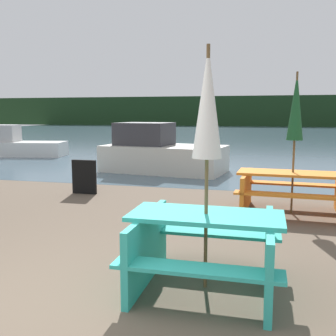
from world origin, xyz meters
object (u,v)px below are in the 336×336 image
(umbrella_darkgreen, at_px, (296,107))
(umbrella_white, at_px, (208,104))
(signboard, at_px, (84,177))
(boat, at_px, (160,153))
(picnic_table_teal, at_px, (206,244))
(picnic_table_orange, at_px, (292,188))
(boat_second, at_px, (9,145))

(umbrella_darkgreen, bearing_deg, umbrella_white, -107.14)
(signboard, bearing_deg, umbrella_white, -50.60)
(umbrella_white, xyz_separation_m, boat, (-2.56, 7.65, -1.30))
(picnic_table_teal, distance_m, signboard, 5.21)
(umbrella_white, distance_m, signboard, 5.42)
(picnic_table_orange, distance_m, signboard, 4.39)
(picnic_table_teal, xyz_separation_m, signboard, (-3.31, 4.03, -0.08))
(picnic_table_orange, bearing_deg, boat_second, 147.16)
(umbrella_white, bearing_deg, picnic_table_teal, 0.00)
(boat_second, bearing_deg, picnic_table_teal, -56.95)
(umbrella_darkgreen, xyz_separation_m, signboard, (-4.34, 0.66, -1.49))
(umbrella_white, bearing_deg, boat_second, 133.41)
(picnic_table_orange, relative_size, signboard, 2.62)
(picnic_table_orange, relative_size, boat_second, 0.45)
(boat, xyz_separation_m, signboard, (-0.75, -3.62, -0.18))
(boat, distance_m, signboard, 3.70)
(picnic_table_teal, height_order, boat, boat)
(umbrella_darkgreen, xyz_separation_m, boat, (-3.60, 4.28, -1.31))
(picnic_table_orange, height_order, umbrella_white, umbrella_white)
(boat, bearing_deg, umbrella_darkgreen, -41.98)
(boat_second, height_order, signboard, boat_second)
(boat_second, relative_size, signboard, 5.83)
(umbrella_white, relative_size, umbrella_darkgreen, 0.98)
(picnic_table_orange, distance_m, boat, 5.59)
(umbrella_white, xyz_separation_m, boat_second, (-9.79, 10.35, -1.39))
(picnic_table_orange, distance_m, umbrella_darkgreen, 1.41)
(umbrella_darkgreen, bearing_deg, signboard, 171.32)
(umbrella_darkgreen, bearing_deg, boat_second, 147.16)
(boat_second, bearing_deg, signboard, -54.65)
(umbrella_white, relative_size, boat_second, 0.55)
(boat, bearing_deg, signboard, -93.66)
(picnic_table_orange, distance_m, umbrella_white, 3.79)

